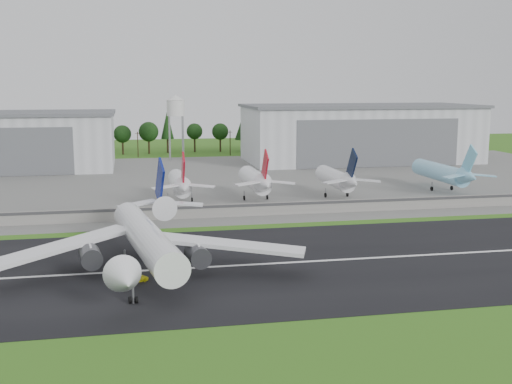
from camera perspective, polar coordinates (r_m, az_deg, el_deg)
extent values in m
plane|color=#346016|center=(114.64, 2.54, -7.77)|extent=(600.00, 600.00, 0.00)
cube|color=black|center=(123.95, 1.43, -6.40)|extent=(320.00, 60.00, 0.10)
cube|color=white|center=(123.93, 1.43, -6.37)|extent=(220.00, 1.00, 0.02)
cube|color=slate|center=(230.29, -4.60, 1.03)|extent=(320.00, 150.00, 0.10)
cube|color=gray|center=(166.54, -1.97, -1.65)|extent=(240.00, 0.50, 3.50)
cube|color=#38383A|center=(166.01, -1.96, -1.25)|extent=(240.00, 0.12, 0.70)
cube|color=silver|center=(290.38, 9.21, 5.08)|extent=(100.00, 45.00, 24.00)
cube|color=#595B60|center=(289.69, 9.27, 7.56)|extent=(102.00, 47.00, 1.20)
cube|color=#595B60|center=(269.51, 10.88, 4.28)|extent=(70.00, 0.30, 19.68)
cylinder|color=#99999E|center=(289.81, -7.65, 4.71)|extent=(0.50, 0.50, 20.00)
cylinder|color=#99999E|center=(296.21, -6.56, 4.84)|extent=(0.50, 0.50, 20.00)
cylinder|color=silver|center=(292.19, -7.15, 7.41)|extent=(8.00, 8.00, 7.00)
cone|color=silver|center=(292.06, -7.17, 8.33)|extent=(8.40, 8.40, 2.40)
cylinder|color=white|center=(119.56, -9.72, -4.09)|extent=(12.34, 44.37, 5.80)
cone|color=white|center=(95.68, -11.54, -7.61)|extent=(6.63, 6.80, 5.80)
cone|color=white|center=(145.06, -8.47, -1.16)|extent=(6.80, 9.72, 5.51)
cube|color=navy|center=(143.69, -8.55, 0.88)|extent=(1.93, 9.51, 11.13)
cube|color=white|center=(116.89, -2.49, -4.67)|extent=(28.22, 14.47, 2.65)
cylinder|color=#333338|center=(115.97, -5.21, -5.64)|extent=(4.58, 6.01, 3.80)
cube|color=white|center=(144.07, -6.52, -1.03)|extent=(9.40, 4.62, 0.98)
cube|color=white|center=(120.63, -16.94, -4.64)|extent=(25.74, 21.11, 2.65)
cylinder|color=#333338|center=(118.37, -14.49, -5.59)|extent=(4.58, 6.01, 3.80)
cube|color=white|center=(145.10, -10.46, -1.05)|extent=(9.48, 6.90, 0.98)
cube|color=#99999E|center=(116.88, -9.90, -6.69)|extent=(14.39, 31.16, 3.20)
cylinder|color=black|center=(124.41, -11.55, -6.15)|extent=(0.62, 1.54, 1.50)
imported|color=yellow|center=(114.44, -10.68, -7.56)|extent=(5.18, 3.86, 1.31)
cylinder|color=white|center=(188.93, -6.85, 0.81)|extent=(5.15, 24.00, 5.15)
cone|color=white|center=(173.51, -6.45, 0.37)|extent=(4.89, 7.00, 4.89)
cube|color=#AD0D20|center=(173.31, -6.49, 1.96)|extent=(0.45, 8.59, 10.02)
cylinder|color=#99999E|center=(187.40, -7.84, -0.55)|extent=(0.32, 0.32, 3.00)
cylinder|color=#99999E|center=(187.93, -5.71, -0.48)|extent=(0.32, 0.32, 3.00)
cylinder|color=black|center=(187.52, -7.84, -0.76)|extent=(0.40, 1.40, 1.40)
cylinder|color=white|center=(191.90, -0.14, 1.09)|extent=(5.66, 24.00, 5.66)
cone|color=white|center=(176.74, 0.83, 0.68)|extent=(5.37, 7.00, 5.37)
cube|color=#AD0D1C|center=(176.55, 0.80, 2.24)|extent=(0.45, 8.59, 10.02)
cylinder|color=#99999E|center=(190.01, -1.06, -0.32)|extent=(0.32, 0.32, 3.00)
cylinder|color=#99999E|center=(191.36, 1.01, -0.25)|extent=(0.32, 0.32, 3.00)
cylinder|color=black|center=(190.14, -1.06, -0.53)|extent=(0.40, 1.40, 1.40)
cylinder|color=white|center=(198.28, 7.01, 1.23)|extent=(5.26, 24.00, 5.26)
cone|color=white|center=(183.65, 8.53, 0.85)|extent=(5.00, 7.00, 5.00)
cube|color=black|center=(183.46, 8.51, 2.36)|extent=(0.45, 8.59, 10.02)
cylinder|color=#99999E|center=(195.98, 6.20, -0.07)|extent=(0.32, 0.32, 3.00)
cylinder|color=#99999E|center=(198.18, 8.13, -0.01)|extent=(0.32, 0.32, 3.00)
cylinder|color=black|center=(196.10, 6.19, -0.27)|extent=(0.40, 1.40, 1.40)
cylinder|color=#87CAEA|center=(217.30, 16.01, 1.70)|extent=(5.60, 30.00, 5.60)
cone|color=#87CAEA|center=(201.08, 18.42, 1.26)|extent=(5.32, 7.00, 5.32)
cube|color=#6DC2DF|center=(200.91, 18.42, 2.64)|extent=(0.45, 8.59, 10.02)
cylinder|color=#99999E|center=(214.57, 15.37, 0.48)|extent=(0.32, 0.32, 3.00)
cylinder|color=#99999E|center=(217.78, 17.01, 0.53)|extent=(0.32, 0.32, 3.00)
cylinder|color=black|center=(214.67, 15.36, 0.29)|extent=(0.40, 1.40, 1.40)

